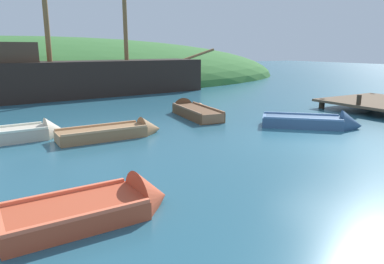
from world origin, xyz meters
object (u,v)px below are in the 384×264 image
rowboat_outer_right (317,124)px  buoy_orange (199,106)px  sailing_ship (86,82)px  rowboat_outer_left (118,133)px  rowboat_portside (192,112)px  rowboat_near_dock (20,136)px  rowboat_center (104,209)px

rowboat_outer_right → buoy_orange: rowboat_outer_right is taller
sailing_ship → rowboat_outer_left: size_ratio=5.03×
rowboat_portside → rowboat_outer_right: rowboat_outer_right is taller
rowboat_outer_left → rowboat_outer_right: 7.49m
buoy_orange → rowboat_outer_left: bearing=-144.7°
sailing_ship → rowboat_outer_left: 12.09m
rowboat_outer_right → rowboat_near_dock: rowboat_outer_right is taller
sailing_ship → rowboat_center: sailing_ship is taller
sailing_ship → rowboat_portside: size_ratio=4.47×
rowboat_near_dock → buoy_orange: rowboat_near_dock is taller
rowboat_outer_left → buoy_orange: size_ratio=9.46×
sailing_ship → rowboat_outer_left: bearing=-104.5°
rowboat_outer_left → rowboat_center: 5.95m
sailing_ship → rowboat_outer_left: (-2.13, -11.88, -0.74)m
rowboat_outer_right → rowboat_near_dock: bearing=-156.7°
buoy_orange → rowboat_portside: bearing=-129.9°
sailing_ship → rowboat_outer_right: size_ratio=5.25×
rowboat_portside → sailing_ship: bearing=19.7°
rowboat_outer_right → rowboat_near_dock: size_ratio=1.04×
rowboat_near_dock → rowboat_center: (0.70, -6.77, -0.03)m
rowboat_outer_left → rowboat_near_dock: 3.14m
rowboat_outer_left → rowboat_outer_right: (7.08, -2.44, 0.01)m
rowboat_portside → rowboat_center: rowboat_center is taller
rowboat_outer_right → rowboat_center: rowboat_center is taller
rowboat_outer_right → rowboat_portside: bearing=164.8°
rowboat_portside → rowboat_near_dock: bearing=105.0°
rowboat_portside → rowboat_outer_right: (2.83, -4.65, -0.01)m
rowboat_outer_right → rowboat_near_dock: 10.62m
rowboat_portside → rowboat_near_dock: size_ratio=1.23×
rowboat_outer_left → buoy_orange: (5.88, 4.16, -0.12)m
rowboat_outer_right → sailing_ship: bearing=152.6°
rowboat_portside → rowboat_near_dock: (-7.14, -0.98, -0.01)m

